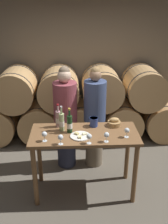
% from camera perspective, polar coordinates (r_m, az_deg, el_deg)
% --- Properties ---
extents(ground_plane, '(10.00, 10.00, 0.00)m').
position_cam_1_polar(ground_plane, '(4.02, 0.08, -16.60)').
color(ground_plane, '#665E51').
extents(stone_wall_back, '(10.00, 0.12, 3.20)m').
position_cam_1_polar(stone_wall_back, '(5.35, -0.97, 12.96)').
color(stone_wall_back, gray).
rests_on(stone_wall_back, ground_plane).
extents(barrel_stack, '(3.97, 0.86, 1.41)m').
position_cam_1_polar(barrel_stack, '(5.09, -0.73, 1.36)').
color(barrel_stack, tan).
rests_on(barrel_stack, ground_plane).
extents(tasting_table, '(1.44, 0.64, 0.95)m').
position_cam_1_polar(tasting_table, '(3.56, 0.09, -6.85)').
color(tasting_table, brown).
rests_on(tasting_table, ground_plane).
extents(person_left, '(0.37, 0.37, 1.68)m').
position_cam_1_polar(person_left, '(4.13, -4.02, -1.38)').
color(person_left, '#2D334C').
rests_on(person_left, ground_plane).
extents(person_right, '(0.34, 0.34, 1.67)m').
position_cam_1_polar(person_right, '(4.14, 2.33, -1.36)').
color(person_right, '#756651').
rests_on(person_right, ground_plane).
extents(wine_bottle_red, '(0.07, 0.07, 0.35)m').
position_cam_1_polar(wine_bottle_red, '(3.45, -3.15, -2.62)').
color(wine_bottle_red, '#193819').
rests_on(wine_bottle_red, tasting_table).
extents(wine_bottle_white, '(0.07, 0.07, 0.35)m').
position_cam_1_polar(wine_bottle_white, '(3.51, -4.90, -2.17)').
color(wine_bottle_white, '#ADBC7F').
rests_on(wine_bottle_white, tasting_table).
extents(wine_bottle_rose, '(0.07, 0.07, 0.34)m').
position_cam_1_polar(wine_bottle_rose, '(3.62, -5.63, -1.50)').
color(wine_bottle_rose, '#BC8E93').
rests_on(wine_bottle_rose, tasting_table).
extents(blue_crock, '(0.12, 0.12, 0.13)m').
position_cam_1_polar(blue_crock, '(3.63, 2.14, -2.11)').
color(blue_crock, navy).
rests_on(blue_crock, tasting_table).
extents(bread_basket, '(0.18, 0.18, 0.12)m').
position_cam_1_polar(bread_basket, '(3.68, 6.60, -2.31)').
color(bread_basket, '#A87F4C').
rests_on(bread_basket, tasting_table).
extents(cheese_plate, '(0.26, 0.26, 0.04)m').
position_cam_1_polar(cheese_plate, '(3.40, -0.80, -5.21)').
color(cheese_plate, white).
rests_on(cheese_plate, tasting_table).
extents(wine_glass_far_left, '(0.07, 0.07, 0.13)m').
position_cam_1_polar(wine_glass_far_left, '(3.29, -8.63, -4.87)').
color(wine_glass_far_left, white).
rests_on(wine_glass_far_left, tasting_table).
extents(wine_glass_left, '(0.07, 0.07, 0.13)m').
position_cam_1_polar(wine_glass_left, '(3.20, -5.14, -5.58)').
color(wine_glass_left, white).
rests_on(wine_glass_left, tasting_table).
extents(wine_glass_center, '(0.07, 0.07, 0.13)m').
position_cam_1_polar(wine_glass_center, '(3.21, 1.12, -5.41)').
color(wine_glass_center, white).
rests_on(wine_glass_center, tasting_table).
extents(wine_glass_right, '(0.07, 0.07, 0.13)m').
position_cam_1_polar(wine_glass_right, '(3.25, 4.93, -5.04)').
color(wine_glass_right, white).
rests_on(wine_glass_right, tasting_table).
extents(wine_glass_far_right, '(0.07, 0.07, 0.13)m').
position_cam_1_polar(wine_glass_far_right, '(3.39, 9.33, -4.04)').
color(wine_glass_far_right, white).
rests_on(wine_glass_far_right, tasting_table).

